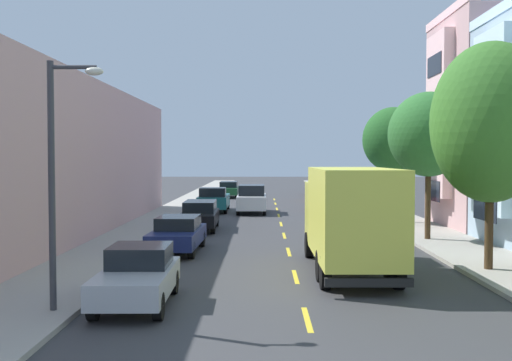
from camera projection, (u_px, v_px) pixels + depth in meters
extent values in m
plane|color=#38383A|center=(280.00, 219.00, 37.00)|extent=(160.00, 160.00, 0.00)
cube|color=#A39E93|center=(160.00, 221.00, 35.08)|extent=(3.20, 120.00, 0.14)
cube|color=#A39E93|center=(401.00, 221.00, 34.92)|extent=(3.20, 120.00, 0.14)
cube|color=yellow|center=(307.00, 319.00, 14.02)|extent=(0.14, 2.20, 0.01)
cube|color=yellow|center=(295.00, 277.00, 19.01)|extent=(0.14, 2.20, 0.01)
cube|color=yellow|center=(289.00, 252.00, 24.01)|extent=(0.14, 2.20, 0.01)
cube|color=yellow|center=(284.00, 236.00, 29.01)|extent=(0.14, 2.20, 0.01)
cube|color=yellow|center=(281.00, 224.00, 34.00)|extent=(0.14, 2.20, 0.01)
cube|color=yellow|center=(279.00, 215.00, 39.00)|extent=(0.14, 2.20, 0.01)
cube|color=yellow|center=(277.00, 209.00, 43.99)|extent=(0.14, 2.20, 0.01)
cube|color=yellow|center=(275.00, 204.00, 48.99)|extent=(0.14, 2.20, 0.01)
cube|color=yellow|center=(274.00, 199.00, 53.98)|extent=(0.14, 2.20, 0.01)
cube|color=#CAE7FE|center=(508.00, 8.00, 24.24)|extent=(0.60, 7.32, 0.44)
cube|color=#CAE7FE|center=(493.00, 123.00, 24.43)|extent=(0.55, 3.29, 7.56)
cube|color=#1E232D|center=(485.00, 207.00, 24.57)|extent=(0.04, 2.50, 1.10)
cube|color=#1E232D|center=(486.00, 137.00, 24.46)|extent=(0.04, 2.50, 1.10)
cube|color=#1E232D|center=(487.00, 66.00, 24.34)|extent=(0.04, 2.50, 1.10)
cube|color=#FECACA|center=(450.00, 14.00, 31.69)|extent=(0.60, 7.32, 0.44)
cube|color=#FECACA|center=(439.00, 116.00, 31.91)|extent=(0.55, 3.29, 8.75)
cube|color=#1E232D|center=(433.00, 191.00, 32.07)|extent=(0.04, 2.50, 1.10)
cube|color=#1E232D|center=(434.00, 128.00, 31.94)|extent=(0.04, 2.50, 1.10)
cube|color=#1E232D|center=(434.00, 65.00, 31.81)|extent=(0.04, 2.50, 1.10)
cylinder|color=#47331E|center=(489.00, 226.00, 19.56)|extent=(0.27, 0.27, 2.85)
ellipsoid|color=#387028|center=(491.00, 122.00, 19.43)|extent=(3.86, 3.86, 5.26)
cylinder|color=#47331E|center=(428.00, 202.00, 26.80)|extent=(0.26, 0.26, 3.29)
ellipsoid|color=#2D6B2D|center=(429.00, 134.00, 26.68)|extent=(3.61, 3.61, 3.81)
cylinder|color=#47331E|center=(393.00, 193.00, 34.05)|extent=(0.23, 0.23, 3.29)
ellipsoid|color=#235B23|center=(393.00, 140.00, 33.93)|extent=(3.49, 3.49, 3.71)
cylinder|color=#38383D|center=(52.00, 186.00, 14.22)|extent=(0.16, 0.16, 5.97)
cylinder|color=#38383D|center=(73.00, 67.00, 14.11)|extent=(1.10, 0.10, 0.10)
ellipsoid|color=silver|center=(94.00, 71.00, 14.11)|extent=(0.44, 0.28, 0.20)
cube|color=#D8D84C|center=(354.00, 213.00, 18.69)|extent=(2.44, 5.50, 2.81)
cube|color=#D8D84C|center=(337.00, 211.00, 22.59)|extent=(2.32, 1.92, 2.20)
cube|color=black|center=(334.00, 197.00, 23.47)|extent=(2.02, 0.09, 0.97)
cube|color=black|center=(369.00, 282.00, 16.09)|extent=(2.40, 0.18, 0.24)
cylinder|color=black|center=(365.00, 245.00, 22.69)|extent=(0.29, 0.96, 0.96)
cylinder|color=black|center=(309.00, 245.00, 22.69)|extent=(0.29, 0.96, 0.96)
cylinder|color=black|center=(398.00, 273.00, 17.20)|extent=(0.29, 0.96, 0.96)
cylinder|color=black|center=(325.00, 273.00, 17.21)|extent=(0.29, 0.96, 0.96)
cylinder|color=black|center=(390.00, 266.00, 18.30)|extent=(0.29, 0.96, 0.96)
cylinder|color=black|center=(321.00, 266.00, 18.31)|extent=(0.29, 0.96, 0.96)
cube|color=#195B60|center=(214.00, 201.00, 42.04)|extent=(2.05, 5.32, 0.80)
cube|color=black|center=(213.00, 192.00, 40.85)|extent=(1.78, 1.61, 0.60)
cylinder|color=black|center=(199.00, 209.00, 40.26)|extent=(0.23, 0.66, 0.66)
cylinder|color=black|center=(225.00, 209.00, 40.25)|extent=(0.23, 0.66, 0.66)
cylinder|color=black|center=(204.00, 205.00, 43.86)|extent=(0.23, 0.66, 0.66)
cylinder|color=black|center=(228.00, 205.00, 43.86)|extent=(0.23, 0.66, 0.66)
cube|color=#B2B5BA|center=(137.00, 281.00, 15.26)|extent=(1.82, 4.03, 0.62)
cube|color=black|center=(140.00, 255.00, 15.71)|extent=(1.57, 1.71, 0.55)
cylinder|color=black|center=(93.00, 307.00, 13.90)|extent=(0.23, 0.66, 0.66)
cylinder|color=black|center=(158.00, 306.00, 13.92)|extent=(0.23, 0.66, 0.66)
cylinder|color=black|center=(119.00, 282.00, 16.62)|extent=(0.23, 0.66, 0.66)
cylinder|color=black|center=(173.00, 282.00, 16.63)|extent=(0.23, 0.66, 0.66)
cube|color=#AD1E1E|center=(335.00, 200.00, 44.16)|extent=(1.86, 4.72, 0.62)
cube|color=black|center=(336.00, 193.00, 43.76)|extent=(1.63, 2.83, 0.55)
cylinder|color=black|center=(342.00, 203.00, 45.77)|extent=(0.23, 0.66, 0.66)
cylinder|color=black|center=(322.00, 203.00, 45.77)|extent=(0.23, 0.66, 0.66)
cylinder|color=black|center=(349.00, 206.00, 42.58)|extent=(0.23, 0.66, 0.66)
cylinder|color=black|center=(327.00, 206.00, 42.58)|extent=(0.23, 0.66, 0.66)
cube|color=#194C28|center=(229.00, 191.00, 56.63)|extent=(1.83, 4.70, 0.62)
cube|color=black|center=(229.00, 184.00, 56.98)|extent=(1.61, 2.82, 0.55)
cylinder|color=black|center=(219.00, 195.00, 55.05)|extent=(0.22, 0.66, 0.66)
cylinder|color=black|center=(236.00, 195.00, 55.04)|extent=(0.22, 0.66, 0.66)
cylinder|color=black|center=(221.00, 193.00, 58.25)|extent=(0.22, 0.66, 0.66)
cylinder|color=black|center=(238.00, 193.00, 58.23)|extent=(0.22, 0.66, 0.66)
cube|color=maroon|center=(317.00, 189.00, 60.32)|extent=(1.85, 4.05, 0.62)
cube|color=black|center=(317.00, 183.00, 59.82)|extent=(1.58, 1.72, 0.55)
cylinder|color=black|center=(323.00, 191.00, 61.66)|extent=(0.24, 0.67, 0.66)
cylinder|color=black|center=(308.00, 191.00, 61.72)|extent=(0.24, 0.67, 0.66)
cylinder|color=black|center=(325.00, 193.00, 58.95)|extent=(0.24, 0.67, 0.66)
cylinder|color=black|center=(310.00, 192.00, 59.00)|extent=(0.24, 0.67, 0.66)
cube|color=navy|center=(178.00, 237.00, 23.92)|extent=(1.91, 4.54, 0.60)
cube|color=black|center=(178.00, 222.00, 24.12)|extent=(1.64, 2.20, 0.50)
cylinder|color=black|center=(150.00, 250.00, 22.43)|extent=(0.24, 0.67, 0.66)
cylinder|color=black|center=(192.00, 250.00, 22.37)|extent=(0.24, 0.67, 0.66)
cylinder|color=black|center=(165.00, 239.00, 25.49)|extent=(0.24, 0.67, 0.66)
cylinder|color=black|center=(202.00, 239.00, 25.43)|extent=(0.24, 0.67, 0.66)
cube|color=orange|center=(325.00, 192.00, 51.95)|extent=(2.09, 4.86, 0.90)
cube|color=black|center=(325.00, 183.00, 51.92)|extent=(1.80, 2.83, 0.70)
cylinder|color=black|center=(332.00, 196.00, 53.61)|extent=(0.24, 0.67, 0.66)
cylinder|color=black|center=(313.00, 196.00, 53.58)|extent=(0.24, 0.67, 0.66)
cylinder|color=black|center=(337.00, 199.00, 50.35)|extent=(0.24, 0.67, 0.66)
cylinder|color=black|center=(317.00, 199.00, 50.32)|extent=(0.24, 0.67, 0.66)
cube|color=black|center=(200.00, 218.00, 31.28)|extent=(1.92, 4.74, 0.62)
cube|color=black|center=(200.00, 206.00, 31.63)|extent=(1.66, 2.85, 0.55)
cylinder|color=black|center=(181.00, 227.00, 29.68)|extent=(0.23, 0.66, 0.66)
cylinder|color=black|center=(213.00, 227.00, 29.70)|extent=(0.23, 0.66, 0.66)
cylinder|color=black|center=(188.00, 220.00, 32.88)|extent=(0.23, 0.66, 0.66)
cylinder|color=black|center=(217.00, 220.00, 32.89)|extent=(0.23, 0.66, 0.66)
cube|color=#7A9EC6|center=(353.00, 208.00, 36.10)|extent=(2.03, 5.31, 0.80)
cube|color=black|center=(351.00, 195.00, 37.24)|extent=(1.77, 1.60, 0.60)
cylinder|color=black|center=(363.00, 212.00, 37.91)|extent=(0.22, 0.66, 0.66)
cylinder|color=black|center=(335.00, 212.00, 37.92)|extent=(0.22, 0.66, 0.66)
cylinder|color=black|center=(374.00, 218.00, 34.31)|extent=(0.22, 0.66, 0.66)
cylinder|color=black|center=(343.00, 218.00, 34.32)|extent=(0.22, 0.66, 0.66)
cube|color=silver|center=(252.00, 202.00, 40.80)|extent=(1.95, 4.80, 0.90)
cube|color=black|center=(252.00, 190.00, 40.77)|extent=(1.72, 2.78, 0.70)
cylinder|color=black|center=(238.00, 210.00, 39.20)|extent=(0.22, 0.66, 0.66)
cylinder|color=black|center=(264.00, 210.00, 39.18)|extent=(0.22, 0.66, 0.66)
cylinder|color=black|center=(240.00, 206.00, 42.46)|extent=(0.22, 0.66, 0.66)
cylinder|color=black|center=(264.00, 206.00, 42.44)|extent=(0.22, 0.66, 0.66)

